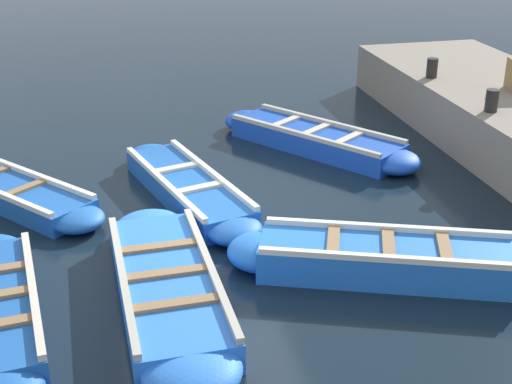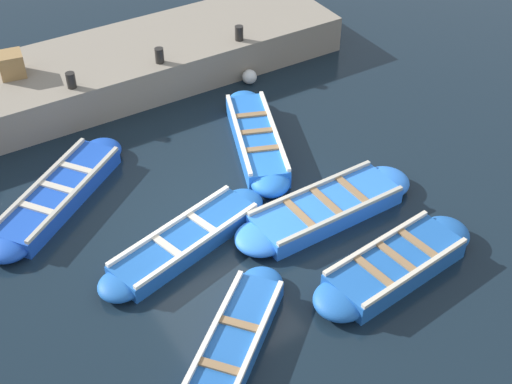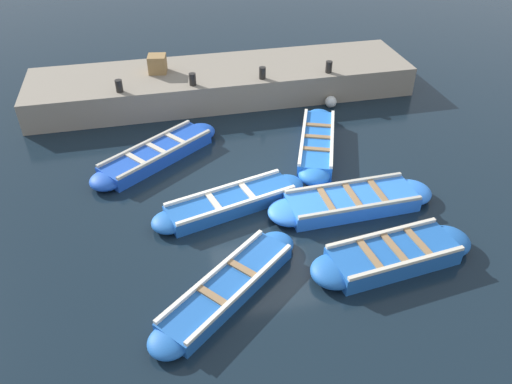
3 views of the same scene
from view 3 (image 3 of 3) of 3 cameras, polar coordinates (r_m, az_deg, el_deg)
ground_plane at (r=11.55m, az=1.00°, el=-0.72°), size 120.00×120.00×0.00m
boat_inner_gap at (r=13.06m, az=-11.26°, el=4.27°), size 2.96×3.61×0.40m
boat_tucked at (r=11.36m, az=10.86°, el=-1.10°), size 1.11×3.90×0.40m
boat_outer_right at (r=9.29m, az=-3.22°, el=-10.86°), size 2.92×3.32×0.35m
boat_bow_out at (r=13.30m, az=6.97°, el=5.52°), size 3.78×2.05×0.46m
boat_near_quay at (r=10.16m, az=15.37°, el=-7.02°), size 1.30×3.54×0.44m
boat_stern_in at (r=11.18m, az=-2.88°, el=-1.18°), size 1.69×3.76×0.37m
quay_wall at (r=16.13m, az=-3.80°, el=12.43°), size 2.71×11.77×0.89m
bollard_north at (r=15.73m, az=8.32°, el=13.96°), size 0.20×0.20×0.35m
bollard_mid_north at (r=15.16m, az=0.74°, el=13.45°), size 0.20×0.20×0.35m
bollard_mid_south at (r=14.85m, az=-7.26°, el=12.66°), size 0.20×0.20×0.35m
bollard_south at (r=14.83m, az=-15.38°, el=11.61°), size 0.20×0.20×0.35m
wooden_crate at (r=15.84m, az=-11.21°, el=14.16°), size 0.60×0.60×0.53m
buoy_orange_near at (r=15.61m, az=8.55°, el=10.16°), size 0.35×0.35×0.35m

